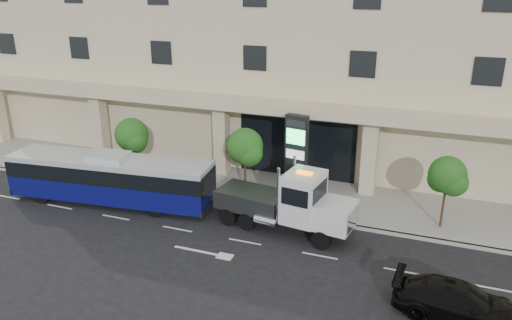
{
  "coord_description": "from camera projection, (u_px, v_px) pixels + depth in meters",
  "views": [
    {
      "loc": [
        8.56,
        -22.77,
        13.03
      ],
      "look_at": [
        -0.69,
        2.0,
        3.26
      ],
      "focal_mm": 35.0,
      "sensor_mm": 36.0,
      "label": 1
    }
  ],
  "objects": [
    {
      "name": "sidewalk",
      "position": [
        283.0,
        193.0,
        31.7
      ],
      "size": [
        120.0,
        6.0,
        0.15
      ],
      "primitive_type": "cube",
      "color": "gray",
      "rests_on": "ground"
    },
    {
      "name": "tree_right",
      "position": [
        448.0,
        178.0,
        26.31
      ],
      "size": [
        2.1,
        2.0,
        4.04
      ],
      "color": "#422B19",
      "rests_on": "sidewalk"
    },
    {
      "name": "convention_center",
      "position": [
        327.0,
        19.0,
        37.43
      ],
      "size": [
        60.0,
        17.6,
        20.0
      ],
      "color": "#C5B594",
      "rests_on": "ground"
    },
    {
      "name": "tree_mid",
      "position": [
        245.0,
        149.0,
        30.01
      ],
      "size": [
        2.28,
        2.2,
        4.38
      ],
      "color": "#422B19",
      "rests_on": "sidewalk"
    },
    {
      "name": "tree_left",
      "position": [
        132.0,
        137.0,
        32.69
      ],
      "size": [
        2.27,
        2.2,
        4.22
      ],
      "color": "#422B19",
      "rests_on": "sidewalk"
    },
    {
      "name": "ground",
      "position": [
        255.0,
        229.0,
        27.34
      ],
      "size": [
        120.0,
        120.0,
        0.0
      ],
      "primitive_type": "plane",
      "color": "black",
      "rests_on": "ground"
    },
    {
      "name": "black_sedan",
      "position": [
        459.0,
        302.0,
        20.0
      ],
      "size": [
        5.29,
        2.45,
        1.5
      ],
      "primitive_type": "imported",
      "rotation": [
        0.0,
        0.0,
        1.5
      ],
      "color": "black",
      "rests_on": "ground"
    },
    {
      "name": "tow_truck",
      "position": [
        290.0,
        204.0,
        26.55
      ],
      "size": [
        8.79,
        3.16,
        3.97
      ],
      "rotation": [
        0.0,
        0.0,
        -0.14
      ],
      "color": "#2D3033",
      "rests_on": "ground"
    },
    {
      "name": "curb",
      "position": [
        267.0,
        213.0,
        29.07
      ],
      "size": [
        120.0,
        0.3,
        0.15
      ],
      "primitive_type": "cube",
      "color": "gray",
      "rests_on": "ground"
    },
    {
      "name": "city_bus",
      "position": [
        111.0,
        178.0,
        30.01
      ],
      "size": [
        12.75,
        3.95,
        3.18
      ],
      "rotation": [
        0.0,
        0.0,
        0.11
      ],
      "color": "black",
      "rests_on": "ground"
    },
    {
      "name": "signage_pylon",
      "position": [
        296.0,
        158.0,
        29.54
      ],
      "size": [
        1.41,
        0.73,
        5.39
      ],
      "rotation": [
        0.0,
        0.0,
        -0.18
      ],
      "color": "black",
      "rests_on": "sidewalk"
    }
  ]
}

